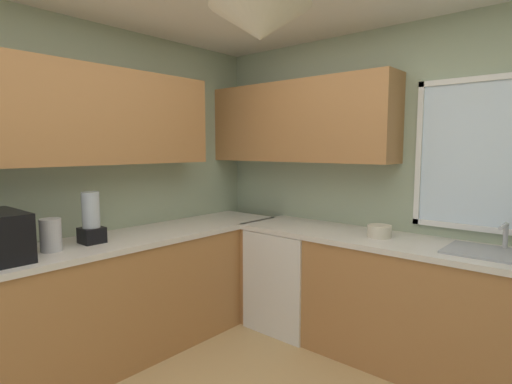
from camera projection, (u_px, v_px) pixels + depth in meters
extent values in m
cube|color=#9EAD8E|center=(410.00, 188.00, 3.18)|extent=(3.82, 0.06, 2.52)
cube|color=#9EAD8E|center=(69.00, 190.00, 3.03)|extent=(0.06, 3.72, 2.52)
cube|color=white|center=(509.00, 232.00, 2.72)|extent=(1.28, 0.04, 0.04)
cube|color=white|center=(419.00, 154.00, 3.07)|extent=(0.04, 0.04, 1.07)
cube|color=#AD7542|center=(48.00, 114.00, 2.69)|extent=(0.32, 2.52, 0.70)
cube|color=#AD7542|center=(298.00, 122.00, 3.60)|extent=(1.79, 0.32, 0.70)
cone|color=silver|center=(260.00, 23.00, 1.71)|extent=(0.44, 0.44, 0.14)
cube|color=#AD7542|center=(96.00, 307.00, 2.89)|extent=(0.62, 3.30, 0.87)
cube|color=silver|center=(94.00, 245.00, 2.84)|extent=(0.65, 3.33, 0.04)
cube|color=#AD7542|center=(417.00, 308.00, 2.88)|extent=(2.88, 0.62, 0.87)
cube|color=silver|center=(420.00, 246.00, 2.83)|extent=(2.91, 0.65, 0.04)
cube|color=white|center=(291.00, 278.00, 3.56)|extent=(0.60, 0.60, 0.86)
cylinder|color=#B7B7BC|center=(51.00, 235.00, 2.60)|extent=(0.13, 0.13, 0.21)
cube|color=#9EA0A5|center=(500.00, 255.00, 2.51)|extent=(0.62, 0.40, 0.02)
cylinder|color=#B7B7BC|center=(506.00, 237.00, 2.62)|extent=(0.03, 0.03, 0.18)
cylinder|color=#B7B7BC|center=(503.00, 226.00, 2.54)|extent=(0.02, 0.20, 0.02)
cylinder|color=beige|center=(379.00, 231.00, 3.02)|extent=(0.18, 0.18, 0.09)
cube|color=black|center=(92.00, 235.00, 2.83)|extent=(0.15, 0.15, 0.11)
cylinder|color=#B2BCC6|center=(91.00, 210.00, 2.81)|extent=(0.12, 0.12, 0.25)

